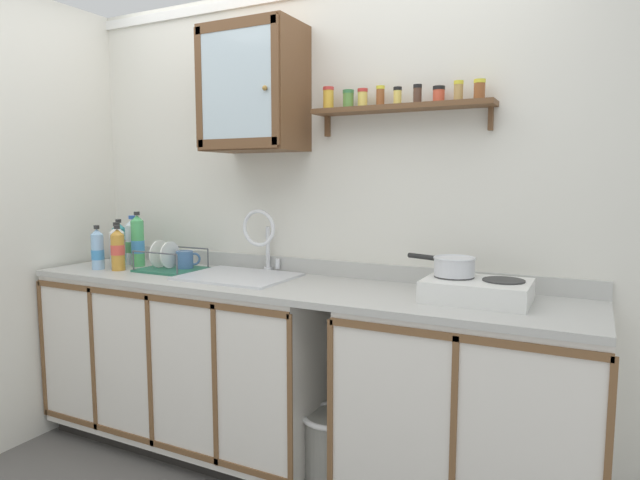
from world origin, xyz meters
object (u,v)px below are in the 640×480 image
Objects in this scene: dish_rack at (170,265)px; bottle_soda_green_3 at (138,242)px; bottle_detergent_teal_5 at (119,243)px; trash_bin at (332,451)px; bottle_juice_amber_0 at (118,250)px; bottle_opaque_white_1 at (117,247)px; bottle_water_clear_2 at (133,242)px; sink at (241,278)px; saucepan at (453,265)px; hot_plate_stove at (477,290)px; bottle_water_blue_4 at (98,250)px; wall_cabinet at (254,89)px; mug at (185,261)px.

bottle_soda_green_3 is at bearing 173.22° from dish_rack.
dish_rack is (0.47, -0.09, -0.09)m from bottle_detergent_teal_5.
bottle_soda_green_3 is at bearing -15.20° from bottle_detergent_teal_5.
bottle_juice_amber_0 is at bearing -179.09° from trash_bin.
bottle_opaque_white_1 is 0.13m from bottle_water_clear_2.
sink reaches higher than bottle_soda_green_3.
sink is at bearing -4.32° from bottle_detergent_teal_5.
saucepan is 2.00m from bottle_detergent_teal_5.
bottle_juice_amber_0 is at bearing -176.25° from hot_plate_stove.
sink reaches higher than bottle_detergent_teal_5.
bottle_opaque_white_1 is at bearing -133.69° from bottle_soda_green_3.
bottle_juice_amber_0 is 0.30m from bottle_detergent_teal_5.
wall_cabinet is (0.88, 0.25, 0.84)m from bottle_water_blue_4.
saucepan is 1.87m from bottle_opaque_white_1.
mug is 1.26m from trash_bin.
sink is at bearing 179.33° from hot_plate_stove.
bottle_opaque_white_1 is at bearing -83.38° from bottle_water_clear_2.
bottle_juice_amber_0 is 0.87× the size of bottle_water_clear_2.
hot_plate_stove is at bearing 3.75° from bottle_juice_amber_0.
bottle_water_blue_4 is (-0.03, -0.22, -0.02)m from bottle_water_clear_2.
bottle_opaque_white_1 is at bearing -178.49° from hot_plate_stove.
bottle_soda_green_3 reaches higher than mug.
trash_bin is at bearing -7.48° from bottle_water_clear_2.
bottle_detergent_teal_5 is at bearing 175.71° from mug.
sink is 0.74m from bottle_juice_amber_0.
mug is at bearing 179.23° from saucepan.
dish_rack is (-1.64, -0.00, -0.02)m from hot_plate_stove.
wall_cabinet reaches higher than bottle_water_blue_4.
bottle_water_blue_4 is 0.42m from dish_rack.
sink is at bearing -179.46° from saucepan.
bottle_soda_green_3 is at bearing 179.88° from saucepan.
wall_cabinet is (0.84, 0.02, 0.82)m from bottle_water_clear_2.
hot_plate_stove is 1.34× the size of bottle_soda_green_3.
sink reaches higher than dish_rack.
saucepan reaches higher than hot_plate_stove.
sink is 1.18m from hot_plate_stove.
bottle_juice_amber_0 reaches higher than saucepan.
bottle_water_blue_4 is at bearing -169.24° from sink.
bottle_juice_amber_0 is 0.13m from bottle_water_blue_4.
bottle_water_blue_4 reaches higher than hot_plate_stove.
mug is at bearing -4.29° from bottle_detergent_teal_5.
bottle_detergent_teal_5 is at bearing 175.68° from sink.
bottle_water_clear_2 is (-0.10, 0.20, 0.01)m from bottle_juice_amber_0.
bottle_water_clear_2 reaches higher than dish_rack.
dish_rack reaches higher than trash_bin.
hot_plate_stove is 1.34× the size of saucepan.
wall_cabinet is at bearing 159.09° from trash_bin.
sink is 1.76× the size of saucepan.
bottle_opaque_white_1 is 2.11× the size of mug.
bottle_detergent_teal_5 is at bearing 109.70° from bottle_water_blue_4.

